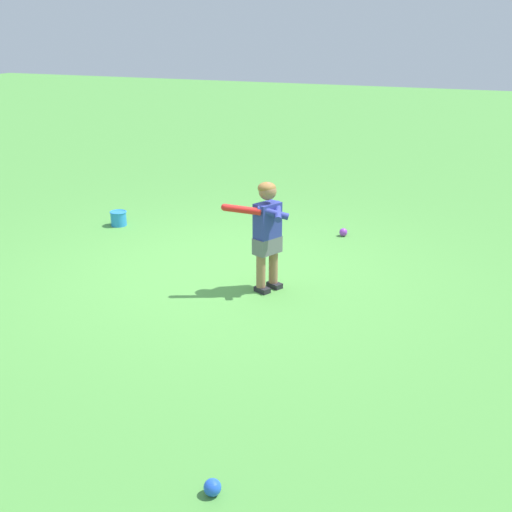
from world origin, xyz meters
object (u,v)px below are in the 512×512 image
(play_ball_midfield, at_px, (212,487))
(toy_bucket, at_px, (119,218))
(play_ball_center_lawn, at_px, (343,232))
(child_batter, at_px, (267,227))

(play_ball_midfield, height_order, toy_bucket, toy_bucket)
(play_ball_midfield, xyz_separation_m, play_ball_center_lawn, (0.47, -4.83, -0.00))
(play_ball_midfield, bearing_deg, toy_bucket, -52.15)
(play_ball_midfield, height_order, play_ball_center_lawn, play_ball_midfield)
(toy_bucket, bearing_deg, child_batter, 152.53)
(toy_bucket, bearing_deg, play_ball_center_lawn, -167.53)
(toy_bucket, bearing_deg, play_ball_midfield, 127.85)
(child_batter, xyz_separation_m, toy_bucket, (2.51, -1.31, -0.55))
(play_ball_center_lawn, relative_size, toy_bucket, 0.46)
(child_batter, distance_m, play_ball_center_lawn, 2.04)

